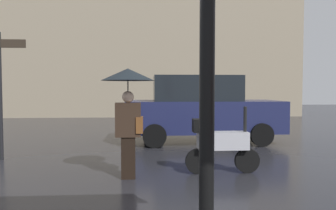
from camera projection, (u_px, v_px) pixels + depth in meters
name	position (u px, v px, depth m)	size (l,w,h in m)	color
pedestrian_with_umbrella	(128.00, 94.00, 5.61)	(0.92, 0.92, 1.91)	black
parked_scooter	(220.00, 144.00, 6.00)	(1.38, 0.32, 1.23)	black
parked_car_left	(201.00, 109.00, 9.63)	(4.48, 2.00, 1.95)	#1E234C
street_signpost	(0.00, 82.00, 7.10)	(1.08, 0.08, 2.80)	black
building_block	(142.00, 8.00, 19.09)	(18.36, 2.45, 12.62)	gray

